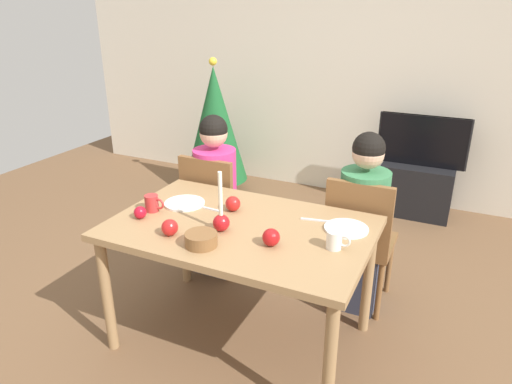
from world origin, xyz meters
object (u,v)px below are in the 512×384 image
Objects in this scene: chair_right at (359,236)px; tv_stand at (416,189)px; candle_centerpiece at (221,219)px; mug_left at (152,203)px; plate_left at (185,203)px; apple_by_left_plate at (140,213)px; person_right_child at (361,226)px; apple_far_edge at (233,204)px; apple_near_candle at (170,227)px; apple_by_right_mug at (271,237)px; bowl_walnuts at (201,239)px; chair_left at (214,207)px; plate_right at (346,228)px; tv at (423,141)px; christmas_tree at (215,124)px; mug_right at (335,240)px; person_left_child at (216,198)px; dining_table at (241,239)px.

tv_stand is (0.15, 1.69, -0.27)m from chair_right.
candle_centerpiece reaches higher than mug_left.
candle_centerpiece reaches higher than plate_left.
apple_by_left_plate is at bearing -172.84° from candle_centerpiece.
apple_far_edge is (-0.65, -0.49, 0.22)m from person_right_child.
person_right_child is at bearing 51.57° from candle_centerpiece.
apple_near_candle is 0.53m from apple_by_right_mug.
apple_by_left_plate reaches higher than bowl_walnuts.
person_right_child is (1.05, 0.03, 0.06)m from chair_left.
plate_right is 1.90× the size of mug_left.
plate_right is 1.45× the size of bowl_walnuts.
tv is 2.00m from christmas_tree.
bowl_walnuts is at bearing -106.20° from tv_stand.
chair_right is at bearing 0.00° from chair_left.
apple_near_candle is (-0.95, -2.56, 0.08)m from tv.
christmas_tree is at bearing 118.33° from bowl_walnuts.
apple_by_right_mug is 1.01× the size of apple_far_edge.
candle_centerpiece is 3.70× the size of apple_by_right_mug.
tv is at bearing 90.00° from tv_stand.
tv_stand is 2.78m from apple_near_candle.
mug_right is at bearing 19.37° from apple_by_right_mug.
apple_by_left_plate is at bearing -90.71° from mug_left.
christmas_tree is 2.19m from apple_far_edge.
tv reaches higher than mug_right.
apple_by_right_mug is at bearing 25.08° from bowl_walnuts.
plate_left is (0.87, -1.88, 0.04)m from christmas_tree.
apple_near_candle is at bearing -164.59° from mug_right.
mug_right is at bearing -32.47° from person_left_child.
person_left_child reaches higher than chair_left.
plate_left is 2.74× the size of apple_far_edge.
chair_right is 0.97m from candle_centerpiece.
apple_by_left_plate reaches higher than plate_right.
chair_left is 0.72m from mug_left.
mug_right is 1.38× the size of apple_near_candle.
person_right_child reaches higher than plate_left.
apple_far_edge is at bearing -50.73° from person_left_child.
candle_centerpiece reaches higher than dining_table.
mug_right is at bearing -31.20° from chair_left.
christmas_tree is 2.08m from plate_left.
tv_stand is at bearing 8.74° from christmas_tree.
tv_stand is 1.95× the size of candle_centerpiece.
apple_by_right_mug reaches higher than tv_stand.
apple_near_candle is at bearing -143.77° from candle_centerpiece.
candle_centerpiece is 2.66× the size of mug_left.
tv is 9.00× the size of apple_far_edge.
chair_left is 7.28× the size of mug_left.
plate_right is (1.06, -0.41, 0.24)m from chair_left.
apple_by_left_plate is (-0.48, -0.06, -0.03)m from candle_centerpiece.
dining_table is at bearing -160.04° from plate_right.
tv_stand is (1.20, 1.69, -0.27)m from chair_left.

